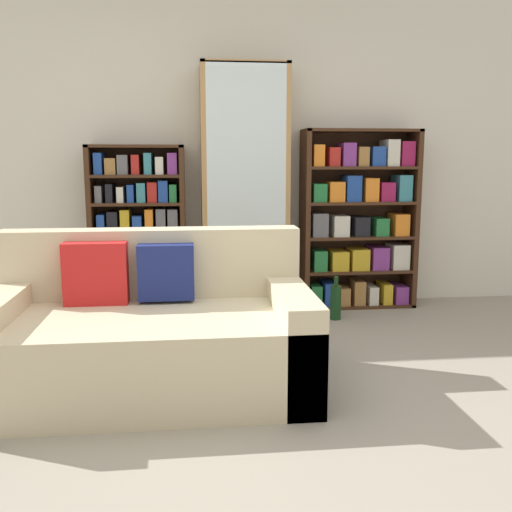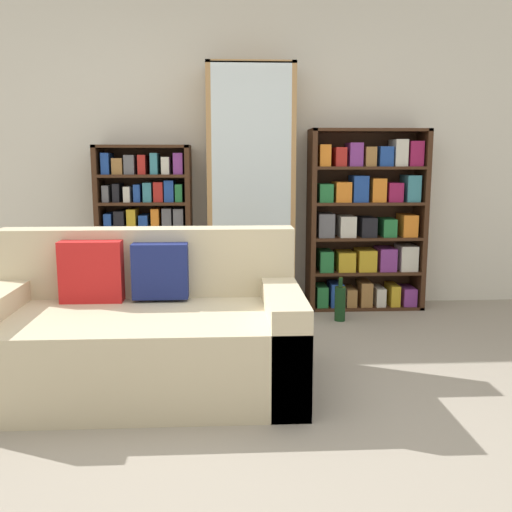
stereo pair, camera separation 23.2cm
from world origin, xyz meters
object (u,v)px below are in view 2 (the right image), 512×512
at_px(display_cabinet, 251,190).
at_px(wine_bottle, 340,303).
at_px(couch, 142,334).
at_px(bookshelf_right, 367,222).
at_px(bookshelf_left, 146,230).

xyz_separation_m(display_cabinet, wine_bottle, (0.70, -0.41, -0.87)).
relative_size(couch, wine_bottle, 5.02).
height_order(bookshelf_right, wine_bottle, bookshelf_right).
bearing_deg(display_cabinet, bookshelf_left, 179.03).
distance_m(bookshelf_right, wine_bottle, 0.79).
xyz_separation_m(bookshelf_left, bookshelf_right, (1.87, 0.00, 0.05)).
relative_size(bookshelf_left, wine_bottle, 3.93).
relative_size(bookshelf_left, bookshelf_right, 0.91).
bearing_deg(bookshelf_right, wine_bottle, -125.31).
height_order(bookshelf_left, wine_bottle, bookshelf_left).
distance_m(couch, wine_bottle, 1.86).
bearing_deg(wine_bottle, bookshelf_left, 164.98).
distance_m(bookshelf_left, bookshelf_right, 1.87).
distance_m(couch, display_cabinet, 1.92).
relative_size(couch, display_cabinet, 0.87).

